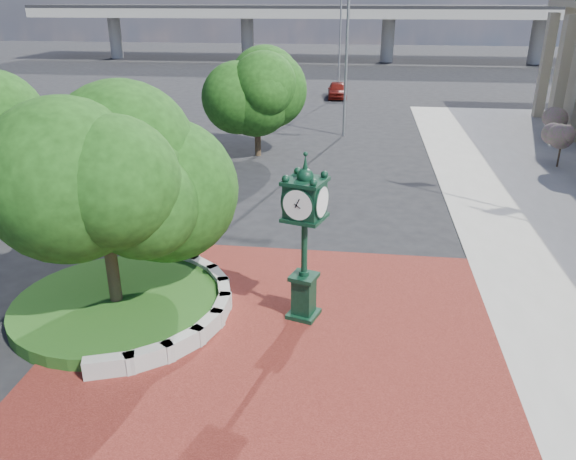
# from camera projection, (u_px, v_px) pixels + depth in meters

# --- Properties ---
(ground) EXTENTS (200.00, 200.00, 0.00)m
(ground) POSITION_uv_depth(u_px,v_px,m) (282.00, 322.00, 16.28)
(ground) COLOR black
(ground) RESTS_ON ground
(plaza) EXTENTS (12.00, 12.00, 0.04)m
(plaza) POSITION_uv_depth(u_px,v_px,m) (277.00, 341.00, 15.36)
(plaza) COLOR maroon
(plaza) RESTS_ON ground
(planter_wall) EXTENTS (2.96, 6.77, 0.54)m
(planter_wall) POSITION_uv_depth(u_px,v_px,m) (191.00, 308.00, 16.51)
(planter_wall) COLOR #9E9B93
(planter_wall) RESTS_ON ground
(grass_bed) EXTENTS (6.10, 6.10, 0.40)m
(grass_bed) POSITION_uv_depth(u_px,v_px,m) (117.00, 305.00, 16.81)
(grass_bed) COLOR #123F15
(grass_bed) RESTS_ON ground
(overpass) EXTENTS (90.00, 12.00, 7.50)m
(overpass) POSITION_uv_depth(u_px,v_px,m) (351.00, 12.00, 77.77)
(overpass) COLOR #9E9B93
(overpass) RESTS_ON ground
(tree_planter) EXTENTS (5.20, 5.20, 6.33)m
(tree_planter) POSITION_uv_depth(u_px,v_px,m) (102.00, 193.00, 15.45)
(tree_planter) COLOR #38281C
(tree_planter) RESTS_ON ground
(tree_street) EXTENTS (4.40, 4.40, 5.45)m
(tree_street) POSITION_uv_depth(u_px,v_px,m) (257.00, 100.00, 31.97)
(tree_street) COLOR #38281C
(tree_street) RESTS_ON ground
(post_clock) EXTENTS (1.23, 1.23, 4.92)m
(post_clock) POSITION_uv_depth(u_px,v_px,m) (305.00, 233.00, 15.52)
(post_clock) COLOR black
(post_clock) RESTS_ON ground
(parked_car) EXTENTS (1.95, 4.36, 1.45)m
(parked_car) POSITION_uv_depth(u_px,v_px,m) (337.00, 90.00, 51.47)
(parked_car) COLOR maroon
(parked_car) RESTS_ON ground
(street_lamp_near) EXTENTS (2.25, 0.68, 10.15)m
(street_lamp_near) POSITION_uv_depth(u_px,v_px,m) (351.00, 43.00, 35.54)
(street_lamp_near) COLOR slate
(street_lamp_near) RESTS_ON ground
(street_lamp_far) EXTENTS (1.98, 0.47, 8.84)m
(street_lamp_far) POSITION_uv_depth(u_px,v_px,m) (342.00, 38.00, 50.19)
(street_lamp_far) COLOR slate
(street_lamp_far) RESTS_ON ground
(shrub_mid) EXTENTS (1.20, 1.20, 2.20)m
(shrub_mid) POSITION_uv_depth(u_px,v_px,m) (562.00, 139.00, 30.30)
(shrub_mid) COLOR #38281C
(shrub_mid) RESTS_ON ground
(shrub_far) EXTENTS (1.20, 1.20, 2.20)m
(shrub_far) POSITION_uv_depth(u_px,v_px,m) (551.00, 118.00, 35.47)
(shrub_far) COLOR #38281C
(shrub_far) RESTS_ON ground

